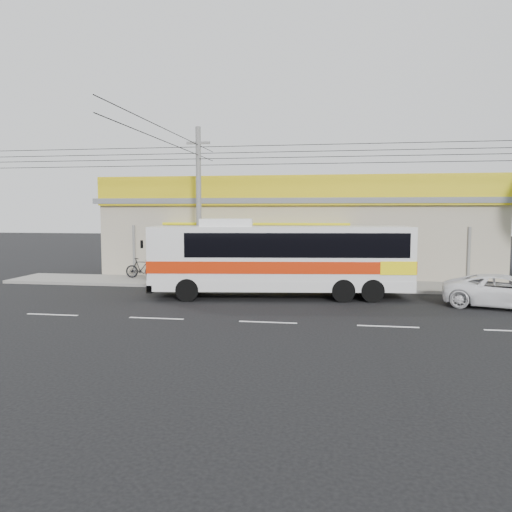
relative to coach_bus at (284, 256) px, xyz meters
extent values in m
plane|color=black|center=(-0.05, -2.49, -1.86)|extent=(120.00, 120.00, 0.00)
cube|color=gray|center=(-0.05, 3.51, -1.78)|extent=(30.00, 3.20, 0.15)
cube|color=#A79A86|center=(-0.05, 9.11, 0.24)|extent=(22.00, 8.00, 4.20)
cube|color=#5C5E64|center=(-0.05, 9.11, 2.49)|extent=(22.60, 8.60, 0.30)
cube|color=gold|center=(-0.05, 4.99, 3.04)|extent=(22.00, 0.24, 1.60)
cube|color=red|center=(-2.05, 4.96, 3.04)|extent=(9.00, 0.10, 1.20)
cube|color=#1D7114|center=(6.45, 4.96, 3.04)|extent=(2.40, 0.10, 1.10)
cube|color=navy|center=(9.15, 4.96, 3.04)|extent=(2.20, 0.10, 1.10)
cube|color=red|center=(-9.05, 4.96, 3.04)|extent=(3.00, 0.10, 1.10)
cube|color=yellow|center=(-2.05, 4.81, 1.14)|extent=(10.00, 1.20, 0.37)
cube|color=silver|center=(-0.18, -0.02, -0.08)|extent=(11.43, 3.78, 2.71)
cube|color=red|center=(-0.18, -0.02, -0.41)|extent=(11.48, 3.82, 0.51)
cube|color=#FFE70D|center=(4.65, 0.61, -0.41)|extent=(1.80, 2.57, 0.56)
cube|color=black|center=(0.47, 0.06, 0.53)|extent=(9.58, 3.57, 1.03)
cube|color=black|center=(-5.67, -0.74, 0.34)|extent=(0.42, 2.06, 1.40)
cube|color=silver|center=(-2.49, -0.33, 1.44)|extent=(2.40, 1.59, 0.34)
cylinder|color=black|center=(-3.93, -1.58, -1.37)|extent=(1.00, 0.42, 0.97)
cylinder|color=black|center=(-4.21, 0.51, -1.37)|extent=(1.00, 0.42, 0.97)
cylinder|color=black|center=(3.76, -0.57, -1.37)|extent=(1.00, 0.42, 0.97)
cylinder|color=black|center=(3.49, 1.52, -1.37)|extent=(1.00, 0.42, 0.97)
imported|color=maroon|center=(-3.97, 3.54, -1.15)|extent=(2.19, 0.92, 1.12)
imported|color=black|center=(-8.20, 4.01, -1.16)|extent=(1.82, 0.55, 1.09)
imported|color=white|center=(8.86, -0.94, -1.21)|extent=(5.08, 3.38, 1.30)
cylinder|color=slate|center=(-4.64, 2.91, 2.14)|extent=(0.26, 0.26, 7.99)
cube|color=slate|center=(-4.64, 2.91, 5.34)|extent=(1.20, 0.12, 0.12)
camera|label=1|loc=(2.18, -21.64, 1.96)|focal=35.00mm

